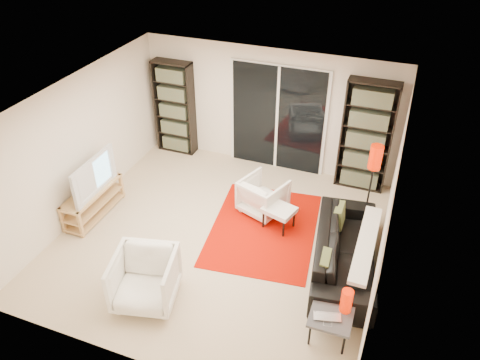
% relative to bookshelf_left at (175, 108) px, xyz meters
% --- Properties ---
extents(floor, '(5.00, 5.00, 0.00)m').
position_rel_bookshelf_left_xyz_m(floor, '(1.95, -2.33, -0.98)').
color(floor, beige).
rests_on(floor, ground).
extents(wall_back, '(5.00, 0.02, 2.40)m').
position_rel_bookshelf_left_xyz_m(wall_back, '(1.95, 0.17, 0.22)').
color(wall_back, white).
rests_on(wall_back, ground).
extents(wall_front, '(5.00, 0.02, 2.40)m').
position_rel_bookshelf_left_xyz_m(wall_front, '(1.95, -4.83, 0.22)').
color(wall_front, white).
rests_on(wall_front, ground).
extents(wall_left, '(0.02, 5.00, 2.40)m').
position_rel_bookshelf_left_xyz_m(wall_left, '(-0.55, -2.33, 0.22)').
color(wall_left, white).
rests_on(wall_left, ground).
extents(wall_right, '(0.02, 5.00, 2.40)m').
position_rel_bookshelf_left_xyz_m(wall_right, '(4.45, -2.33, 0.22)').
color(wall_right, white).
rests_on(wall_right, ground).
extents(ceiling, '(5.00, 5.00, 0.02)m').
position_rel_bookshelf_left_xyz_m(ceiling, '(1.95, -2.33, 1.42)').
color(ceiling, white).
rests_on(ceiling, wall_back).
extents(sliding_door, '(1.92, 0.08, 2.16)m').
position_rel_bookshelf_left_xyz_m(sliding_door, '(2.15, 0.13, 0.07)').
color(sliding_door, white).
rests_on(sliding_door, ground).
extents(bookshelf_left, '(0.80, 0.30, 1.95)m').
position_rel_bookshelf_left_xyz_m(bookshelf_left, '(0.00, 0.00, 0.00)').
color(bookshelf_left, black).
rests_on(bookshelf_left, ground).
extents(bookshelf_right, '(0.90, 0.30, 2.10)m').
position_rel_bookshelf_left_xyz_m(bookshelf_right, '(3.85, -0.00, 0.07)').
color(bookshelf_right, black).
rests_on(bookshelf_right, ground).
extents(tv_stand, '(0.41, 1.28, 0.50)m').
position_rel_bookshelf_left_xyz_m(tv_stand, '(-0.32, -2.54, -0.71)').
color(tv_stand, tan).
rests_on(tv_stand, floor).
extents(tv, '(0.17, 1.13, 0.65)m').
position_rel_bookshelf_left_xyz_m(tv, '(-0.30, -2.54, -0.15)').
color(tv, black).
rests_on(tv, tv_stand).
extents(rug, '(1.97, 2.49, 0.01)m').
position_rel_bookshelf_left_xyz_m(rug, '(2.57, -1.88, -0.97)').
color(rug, '#BD0E00').
rests_on(rug, floor).
extents(sofa, '(1.19, 2.37, 0.66)m').
position_rel_bookshelf_left_xyz_m(sofa, '(3.98, -2.30, -0.64)').
color(sofa, black).
rests_on(sofa, floor).
extents(armchair_back, '(0.90, 0.91, 0.65)m').
position_rel_bookshelf_left_xyz_m(armchair_back, '(2.39, -1.41, -0.65)').
color(armchair_back, white).
rests_on(armchair_back, floor).
extents(armchair_front, '(1.00, 1.02, 0.78)m').
position_rel_bookshelf_left_xyz_m(armchair_front, '(1.52, -3.92, -0.59)').
color(armchair_front, white).
rests_on(armchair_front, floor).
extents(ottoman, '(0.59, 0.53, 0.40)m').
position_rel_bookshelf_left_xyz_m(ottoman, '(2.78, -1.74, -0.63)').
color(ottoman, white).
rests_on(ottoman, floor).
extents(side_table, '(0.54, 0.54, 0.40)m').
position_rel_bookshelf_left_xyz_m(side_table, '(4.04, -3.63, -0.62)').
color(side_table, '#46464B').
rests_on(side_table, floor).
extents(laptop, '(0.39, 0.30, 0.03)m').
position_rel_bookshelf_left_xyz_m(laptop, '(4.01, -3.74, -0.56)').
color(laptop, silver).
rests_on(laptop, side_table).
extents(table_lamp, '(0.15, 0.15, 0.33)m').
position_rel_bookshelf_left_xyz_m(table_lamp, '(4.18, -3.49, -0.41)').
color(table_lamp, '#ED1E00').
rests_on(table_lamp, side_table).
extents(floor_lamp, '(0.22, 0.22, 1.49)m').
position_rel_bookshelf_left_xyz_m(floor_lamp, '(4.11, -1.07, 0.17)').
color(floor_lamp, black).
rests_on(floor_lamp, floor).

